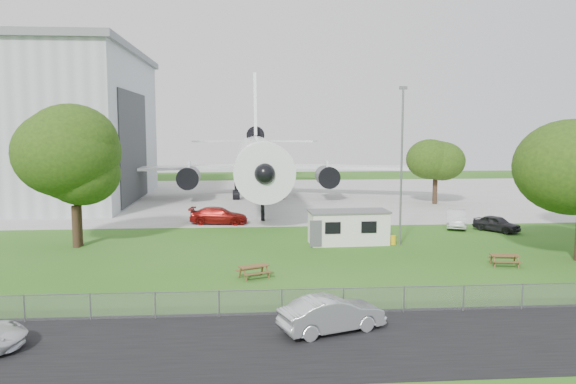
{
  "coord_description": "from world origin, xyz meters",
  "views": [
    {
      "loc": [
        -3.73,
        -35.64,
        8.99
      ],
      "look_at": [
        -0.34,
        8.0,
        4.0
      ],
      "focal_mm": 35.0,
      "sensor_mm": 36.0,
      "label": 1
    }
  ],
  "objects": [
    {
      "name": "picnic_west",
      "position": [
        -3.22,
        -2.57,
        0.0
      ],
      "size": [
        2.27,
        2.13,
        0.76
      ],
      "primitive_type": null,
      "rotation": [
        0.0,
        0.0,
        0.44
      ],
      "color": "brown",
      "rests_on": "ground"
    },
    {
      "name": "ground",
      "position": [
        0.0,
        0.0,
        0.0
      ],
      "size": [
        160.0,
        160.0,
        0.0
      ],
      "primitive_type": "plane",
      "color": "#417526"
    },
    {
      "name": "car_ne_hatch",
      "position": [
        18.21,
        11.13,
        0.69
      ],
      "size": [
        3.67,
        4.24,
        1.38
      ],
      "primitive_type": "imported",
      "rotation": [
        0.0,
        0.0,
        0.62
      ],
      "color": "black",
      "rests_on": "ground"
    },
    {
      "name": "airliner",
      "position": [
        -2.0,
        35.86,
        5.27
      ],
      "size": [
        46.36,
        47.73,
        17.69
      ],
      "color": "white",
      "rests_on": "ground"
    },
    {
      "name": "fence",
      "position": [
        0.0,
        -9.5,
        0.0
      ],
      "size": [
        58.0,
        0.04,
        1.3
      ],
      "primitive_type": "cube",
      "color": "gray",
      "rests_on": "ground"
    },
    {
      "name": "tree_west_big",
      "position": [
        -16.48,
        7.98,
        7.41
      ],
      "size": [
        8.04,
        8.04,
        11.45
      ],
      "color": "#382619",
      "rests_on": "ground"
    },
    {
      "name": "car_ne_sedan",
      "position": [
        15.44,
        13.38,
        0.78
      ],
      "size": [
        3.15,
        5.01,
        1.56
      ],
      "primitive_type": "imported",
      "rotation": [
        0.0,
        0.0,
        -0.34
      ],
      "color": "white",
      "rests_on": "ground"
    },
    {
      "name": "car_centre_sedan",
      "position": [
        0.07,
        -11.81,
        0.78
      ],
      "size": [
        5.02,
        3.18,
        1.56
      ],
      "primitive_type": "imported",
      "rotation": [
        0.0,
        0.0,
        1.92
      ],
      "color": "#AEB1B6",
      "rests_on": "ground"
    },
    {
      "name": "concrete_apron",
      "position": [
        0.0,
        38.0,
        0.01
      ],
      "size": [
        120.0,
        46.0,
        0.03
      ],
      "primitive_type": "cube",
      "color": "#B7B7B2",
      "rests_on": "ground"
    },
    {
      "name": "asphalt_strip",
      "position": [
        0.0,
        -13.0,
        0.01
      ],
      "size": [
        120.0,
        8.0,
        0.02
      ],
      "primitive_type": "cube",
      "color": "black",
      "rests_on": "ground"
    },
    {
      "name": "picnic_east",
      "position": [
        13.2,
        -0.88,
        0.0
      ],
      "size": [
        2.0,
        1.75,
        0.76
      ],
      "primitive_type": null,
      "rotation": [
        0.0,
        0.0,
        -0.15
      ],
      "color": "brown",
      "rests_on": "ground"
    },
    {
      "name": "car_apron_van",
      "position": [
        -6.19,
        16.92,
        0.79
      ],
      "size": [
        5.66,
        2.87,
        1.58
      ],
      "primitive_type": "imported",
      "rotation": [
        0.0,
        0.0,
        1.44
      ],
      "color": "maroon",
      "rests_on": "ground"
    },
    {
      "name": "lamp_mast",
      "position": [
        8.2,
        6.2,
        6.0
      ],
      "size": [
        0.16,
        0.16,
        12.0
      ],
      "primitive_type": "cylinder",
      "color": "slate",
      "rests_on": "ground"
    },
    {
      "name": "tree_west_small",
      "position": [
        -16.49,
        7.26,
        5.46
      ],
      "size": [
        6.14,
        6.14,
        8.55
      ],
      "color": "#382619",
      "rests_on": "ground"
    },
    {
      "name": "tree_far_apron",
      "position": [
        18.79,
        28.91,
        5.23
      ],
      "size": [
        6.3,
        6.3,
        8.39
      ],
      "color": "#382619",
      "rests_on": "ground"
    },
    {
      "name": "site_cabin",
      "position": [
        4.33,
        7.04,
        1.31
      ],
      "size": [
        6.81,
        2.99,
        2.62
      ],
      "color": "silver",
      "rests_on": "ground"
    }
  ]
}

